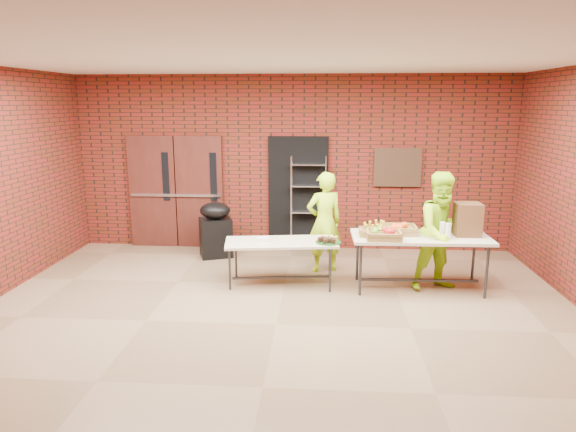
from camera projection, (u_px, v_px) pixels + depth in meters
The scene contains 19 objects.
room at pixel (276, 198), 6.03m from camera, with size 8.08×7.08×3.28m.
double_doors at pixel (176, 192), 9.64m from camera, with size 1.78×0.12×2.10m.
dark_doorway at pixel (298, 193), 9.51m from camera, with size 1.10×0.06×2.10m, color black.
bronze_plaque at pixel (398, 167), 9.27m from camera, with size 0.85×0.04×0.70m, color #3A2617.
wire_rack at pixel (308, 204), 9.40m from camera, with size 0.64×0.21×1.75m, color #B9B8C0, non-canonical shape.
table_left at pixel (281, 245), 7.65m from camera, with size 1.73×0.90×0.68m.
table_right at pixel (420, 240), 7.45m from camera, with size 1.99×0.86×0.81m.
basket_bananas at pixel (374, 232), 7.44m from camera, with size 0.41×0.32×0.13m.
basket_oranges at pixel (399, 229), 7.53m from camera, with size 0.49×0.38×0.15m.
basket_apples at pixel (384, 235), 7.24m from camera, with size 0.48×0.38×0.15m.
muffin_tray at pixel (328, 240), 7.55m from camera, with size 0.38×0.38×0.10m.
napkin_box at pixel (264, 240), 7.60m from camera, with size 0.20×0.13×0.07m, color white.
coffee_dispenser at pixel (467, 219), 7.41m from camera, with size 0.36×0.32×0.48m, color brown.
cup_stack_front at pixel (442, 230), 7.28m from camera, with size 0.08×0.08×0.24m, color white.
cup_stack_mid at pixel (448, 231), 7.22m from camera, with size 0.08×0.08×0.23m, color white.
cup_stack_back at pixel (441, 227), 7.41m from camera, with size 0.08×0.08×0.25m, color white.
covered_grill at pixel (216, 229), 9.11m from camera, with size 0.66×0.61×0.99m.
volunteer_woman at pixel (324, 222), 8.25m from camera, with size 0.60×0.39×1.63m, color #B3F11A.
volunteer_man at pixel (442, 232), 7.43m from camera, with size 0.85×0.66×1.74m, color #B3F11A.
Camera 1 is at (0.55, -5.91, 2.70)m, focal length 32.00 mm.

